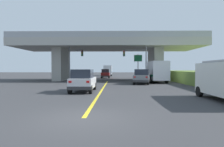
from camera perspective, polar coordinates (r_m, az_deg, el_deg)
ground at (r=34.06m, az=-1.19°, el=-2.07°), size 160.00×160.00×0.00m
overpass_bridge at (r=34.18m, az=-1.19°, el=7.32°), size 31.49×10.60×7.80m
lane_divider_stripe at (r=19.76m, az=-2.82°, el=-4.59°), size 0.20×23.50×0.01m
suv_lead at (r=17.35m, az=-8.65°, el=-2.10°), size 1.97×4.27×2.02m
suv_crossing at (r=26.50m, az=9.09°, el=-0.88°), size 3.09×5.17×2.02m
box_truck at (r=29.56m, az=13.28°, el=0.57°), size 2.33×6.95×3.17m
sedan_oncoming at (r=42.70m, az=-1.95°, el=-0.01°), size 1.88×4.83×2.02m
traffic_signal_nearside at (r=29.70m, az=7.83°, el=4.36°), size 3.67×0.36×5.54m
traffic_signal_farside at (r=31.12m, az=-11.41°, el=4.29°), size 2.31×0.36×5.96m
highway_sign at (r=32.27m, az=7.84°, el=3.62°), size 1.38×0.17×4.59m
semi_truck_distant at (r=56.37m, az=-1.23°, el=0.93°), size 2.33×6.99×3.02m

